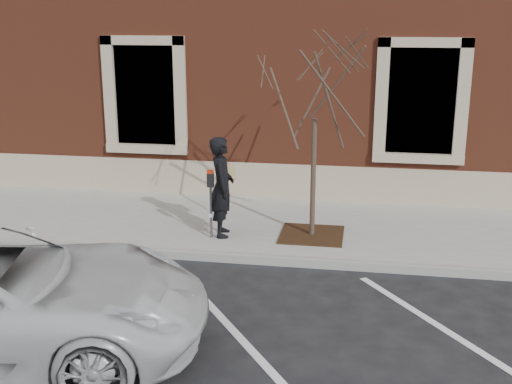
# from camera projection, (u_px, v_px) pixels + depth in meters

# --- Properties ---
(ground) EXTENTS (120.00, 120.00, 0.00)m
(ground) POSITION_uv_depth(u_px,v_px,m) (250.00, 262.00, 11.14)
(ground) COLOR #28282B
(ground) RESTS_ON ground
(sidewalk_near) EXTENTS (40.00, 3.50, 0.15)m
(sidewalk_near) POSITION_uv_depth(u_px,v_px,m) (266.00, 226.00, 12.78)
(sidewalk_near) COLOR #B9B7AD
(sidewalk_near) RESTS_ON ground
(curb_near) EXTENTS (40.00, 0.12, 0.15)m
(curb_near) POSITION_uv_depth(u_px,v_px,m) (250.00, 259.00, 11.07)
(curb_near) COLOR #9E9E99
(curb_near) RESTS_ON ground
(parking_stripes) EXTENTS (28.00, 4.40, 0.01)m
(parking_stripes) POSITION_uv_depth(u_px,v_px,m) (223.00, 319.00, 9.05)
(parking_stripes) COLOR silver
(parking_stripes) RESTS_ON ground
(building_civic) EXTENTS (40.00, 8.62, 8.00)m
(building_civic) POSITION_uv_depth(u_px,v_px,m) (300.00, 20.00, 17.41)
(building_civic) COLOR brown
(building_civic) RESTS_ON ground
(man) EXTENTS (0.58, 0.76, 1.87)m
(man) POSITION_uv_depth(u_px,v_px,m) (222.00, 187.00, 11.80)
(man) COLOR black
(man) RESTS_ON sidewalk_near
(parking_meter) EXTENTS (0.12, 0.09, 1.29)m
(parking_meter) POSITION_uv_depth(u_px,v_px,m) (211.00, 191.00, 11.67)
(parking_meter) COLOR #595B60
(parking_meter) RESTS_ON sidewalk_near
(tree_grate) EXTENTS (1.17, 1.17, 0.03)m
(tree_grate) POSITION_uv_depth(u_px,v_px,m) (312.00, 235.00, 12.02)
(tree_grate) COLOR #382612
(tree_grate) RESTS_ON sidewalk_near
(sapling) EXTENTS (2.41, 2.41, 4.02)m
(sapling) POSITION_uv_depth(u_px,v_px,m) (315.00, 85.00, 11.27)
(sapling) COLOR #503D30
(sapling) RESTS_ON sidewalk_near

